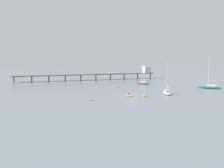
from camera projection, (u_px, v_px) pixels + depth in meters
The scene contains 9 objects.
ground_plane at pixel (132, 95), 73.37m from camera, with size 400.00×400.00×0.00m, color gray.
pier at pixel (108, 73), 120.76m from camera, with size 72.46×9.13×6.62m.
sailboat_teal at pixel (210, 86), 87.48m from camera, with size 7.73×8.00×12.68m.
sailboat_red at pixel (143, 83), 101.05m from camera, with size 5.18×5.98×8.64m.
sailboat_cream at pixel (167, 92), 74.21m from camera, with size 4.59×7.15×10.28m.
dinghy_yellow at pixel (129, 96), 70.19m from camera, with size 1.93×2.71×1.14m.
mooring_buoy_near at pixel (91, 100), 63.43m from camera, with size 0.52×0.52×0.52m, color yellow.
mooring_buoy_inner at pixel (145, 95), 69.38m from camera, with size 0.80×0.80×0.80m, color yellow.
mooring_buoy_mid at pixel (118, 87), 89.52m from camera, with size 0.73×0.73×0.73m, color yellow.
Camera 1 is at (-33.61, -64.51, 12.02)m, focal length 37.04 mm.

